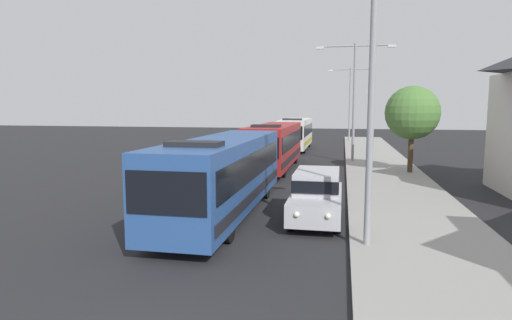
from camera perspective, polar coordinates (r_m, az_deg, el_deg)
name	(u,v)px	position (r m, az deg, el deg)	size (l,w,h in m)	color
bus_lead	(225,172)	(17.23, -4.20, -1.63)	(2.58, 11.71, 3.21)	#284C8C
bus_second_in_line	(275,145)	(29.76, 2.48, 2.06)	(2.58, 11.41, 3.21)	maroon
bus_middle	(296,133)	(43.30, 5.30, 3.62)	(2.58, 10.55, 3.21)	silver
white_suv	(317,193)	(16.47, 8.07, -4.42)	(1.86, 4.85, 1.90)	#B7B7BC
streetlamp_near	(372,69)	(13.10, 15.18, 11.54)	(5.51, 0.28, 8.62)	gray
streetlamp_mid	(354,90)	(33.62, 12.93, 8.99)	(5.78, 0.28, 8.84)	gray
streetlamp_far	(350,97)	(54.17, 12.38, 8.17)	(5.33, 0.28, 8.82)	gray
roadside_tree	(412,113)	(28.83, 20.04, 5.88)	(3.36, 3.36, 5.45)	#4C3823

